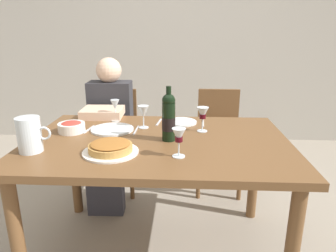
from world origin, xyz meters
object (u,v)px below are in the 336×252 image
(wine_glass_centre, at_px, (143,112))
(dinner_plate_right_setting, at_px, (112,129))
(wine_bottle, at_px, (169,117))
(wine_glass_spare, at_px, (115,106))
(diner_left, at_px, (109,128))
(chair_right, at_px, (218,133))
(water_pitcher, at_px, (30,137))
(salad_bowl, at_px, (72,127))
(wine_glass_left_diner, at_px, (179,137))
(dining_table, at_px, (158,154))
(chair_left, at_px, (115,133))
(wine_glass_right_diner, at_px, (203,114))
(dinner_plate_left_setting, at_px, (181,122))
(baked_tart, at_px, (110,148))

(wine_glass_centre, height_order, dinner_plate_right_setting, wine_glass_centre)
(wine_bottle, relative_size, wine_glass_spare, 2.10)
(diner_left, height_order, chair_right, diner_left)
(dinner_plate_right_setting, bearing_deg, water_pitcher, -132.08)
(salad_bowl, xyz_separation_m, wine_glass_left_diner, (0.67, -0.36, 0.07))
(wine_glass_spare, height_order, chair_right, wine_glass_spare)
(dining_table, distance_m, chair_left, 1.00)
(wine_glass_left_diner, relative_size, dinner_plate_right_setting, 0.55)
(diner_left, bearing_deg, wine_glass_left_diner, 121.49)
(wine_bottle, bearing_deg, wine_glass_left_diner, -75.35)
(dining_table, xyz_separation_m, wine_glass_right_diner, (0.26, 0.16, 0.20))
(wine_glass_left_diner, bearing_deg, wine_glass_spare, 126.11)
(salad_bowl, bearing_deg, dinner_plate_left_setting, 19.04)
(wine_bottle, xyz_separation_m, chair_right, (0.39, 0.92, -0.40))
(wine_glass_spare, xyz_separation_m, diner_left, (-0.12, 0.27, -0.25))
(water_pitcher, relative_size, chair_left, 0.21)
(dinner_plate_right_setting, bearing_deg, wine_glass_right_diner, 0.96)
(water_pitcher, xyz_separation_m, dinner_plate_left_setting, (0.77, 0.56, -0.07))
(salad_bowl, bearing_deg, wine_glass_spare, 50.18)
(water_pitcher, xyz_separation_m, chair_left, (0.19, 1.09, -0.34))
(water_pitcher, bearing_deg, diner_left, 77.36)
(wine_glass_centre, bearing_deg, water_pitcher, -140.42)
(chair_right, bearing_deg, salad_bowl, 39.90)
(wine_bottle, distance_m, salad_bowl, 0.63)
(dining_table, height_order, wine_glass_centre, wine_glass_centre)
(wine_bottle, distance_m, dinner_plate_right_setting, 0.42)
(salad_bowl, height_order, wine_glass_left_diner, wine_glass_left_diner)
(dining_table, bearing_deg, baked_tart, -136.08)
(baked_tart, height_order, wine_glass_centre, wine_glass_centre)
(wine_glass_left_diner, relative_size, wine_glass_right_diner, 0.96)
(wine_glass_left_diner, bearing_deg, dining_table, 116.64)
(salad_bowl, height_order, wine_glass_centre, wine_glass_centre)
(salad_bowl, bearing_deg, water_pitcher, -106.33)
(wine_glass_spare, bearing_deg, salad_bowl, -129.82)
(dinner_plate_left_setting, bearing_deg, dinner_plate_right_setting, -156.72)
(salad_bowl, relative_size, diner_left, 0.14)
(wine_glass_left_diner, distance_m, wine_glass_centre, 0.52)
(wine_bottle, bearing_deg, wine_glass_centre, 127.16)
(dinner_plate_left_setting, distance_m, chair_right, 0.71)
(diner_left, bearing_deg, wine_glass_spare, 113.01)
(wine_glass_right_diner, bearing_deg, wine_glass_left_diner, -108.56)
(chair_left, xyz_separation_m, diner_left, (0.00, -0.24, 0.12))
(salad_bowl, height_order, wine_glass_right_diner, wine_glass_right_diner)
(salad_bowl, relative_size, dinner_plate_right_setting, 0.61)
(wine_glass_spare, distance_m, dinner_plate_right_setting, 0.24)
(wine_bottle, relative_size, salad_bowl, 1.91)
(salad_bowl, relative_size, wine_glass_right_diner, 1.07)
(wine_glass_left_diner, xyz_separation_m, diner_left, (-0.57, 0.89, -0.25))
(wine_glass_right_diner, distance_m, dinner_plate_right_setting, 0.57)
(dining_table, distance_m, water_pitcher, 0.70)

